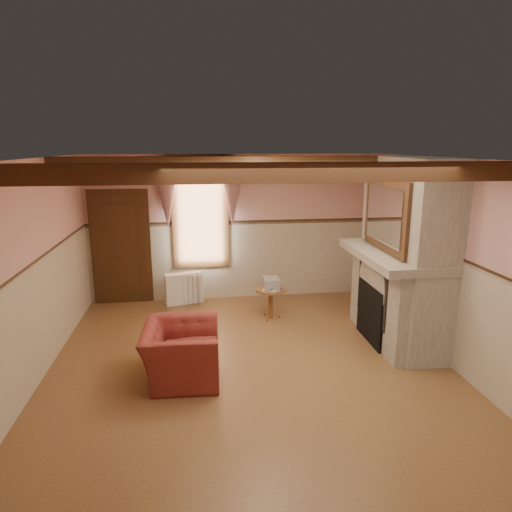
{
  "coord_description": "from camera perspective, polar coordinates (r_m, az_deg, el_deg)",
  "views": [
    {
      "loc": [
        -0.68,
        -5.69,
        2.97
      ],
      "look_at": [
        0.18,
        0.8,
        1.36
      ],
      "focal_mm": 32.0,
      "sensor_mm": 36.0,
      "label": 1
    }
  ],
  "objects": [
    {
      "name": "floor",
      "position": [
        6.46,
        -0.7,
        -13.6
      ],
      "size": [
        5.5,
        6.0,
        0.01
      ],
      "primitive_type": "cube",
      "color": "brown",
      "rests_on": "ground"
    },
    {
      "name": "ceiling",
      "position": [
        5.74,
        -0.78,
        12.07
      ],
      "size": [
        5.5,
        6.0,
        0.01
      ],
      "primitive_type": "cube",
      "color": "silver",
      "rests_on": "wall_back"
    },
    {
      "name": "wall_back",
      "position": [
        8.86,
        -3.05,
        3.56
      ],
      "size": [
        5.5,
        0.02,
        2.8
      ],
      "primitive_type": "cube",
      "color": "#D29891",
      "rests_on": "floor"
    },
    {
      "name": "wall_front",
      "position": [
        3.19,
        5.92,
        -15.8
      ],
      "size": [
        5.5,
        0.02,
        2.8
      ],
      "primitive_type": "cube",
      "color": "#D29891",
      "rests_on": "floor"
    },
    {
      "name": "wall_left",
      "position": [
        6.26,
        -26.62,
        -2.25
      ],
      "size": [
        0.02,
        6.0,
        2.8
      ],
      "primitive_type": "cube",
      "color": "#D29891",
      "rests_on": "floor"
    },
    {
      "name": "wall_right",
      "position": [
        6.83,
        22.83,
        -0.62
      ],
      "size": [
        0.02,
        6.0,
        2.8
      ],
      "primitive_type": "cube",
      "color": "#D29891",
      "rests_on": "floor"
    },
    {
      "name": "wainscot",
      "position": [
        6.15,
        -0.72,
        -7.39
      ],
      "size": [
        5.5,
        6.0,
        1.5
      ],
      "primitive_type": null,
      "color": "#BEB398",
      "rests_on": "floor"
    },
    {
      "name": "chair_rail",
      "position": [
        5.92,
        -0.74,
        -0.6
      ],
      "size": [
        5.5,
        6.0,
        0.08
      ],
      "primitive_type": null,
      "color": "black",
      "rests_on": "wainscot"
    },
    {
      "name": "firebox",
      "position": [
        7.29,
        14.62,
        -6.91
      ],
      "size": [
        0.2,
        0.95,
        0.9
      ],
      "primitive_type": "cube",
      "color": "black",
      "rests_on": "floor"
    },
    {
      "name": "armchair",
      "position": [
        6.1,
        -9.32,
        -11.79
      ],
      "size": [
        1.0,
        1.13,
        0.71
      ],
      "primitive_type": "imported",
      "rotation": [
        0.0,
        0.0,
        1.53
      ],
      "color": "maroon",
      "rests_on": "floor"
    },
    {
      "name": "side_table",
      "position": [
        7.98,
        1.83,
        -5.95
      ],
      "size": [
        0.62,
        0.62,
        0.55
      ],
      "primitive_type": "cylinder",
      "rotation": [
        0.0,
        0.0,
        0.2
      ],
      "color": "brown",
      "rests_on": "floor"
    },
    {
      "name": "book_stack",
      "position": [
        7.83,
        1.86,
        -3.46
      ],
      "size": [
        0.26,
        0.32,
        0.2
      ],
      "primitive_type": "cube",
      "rotation": [
        0.0,
        0.0,
        0.0
      ],
      "color": "#B7AD8C",
      "rests_on": "side_table"
    },
    {
      "name": "radiator",
      "position": [
        8.81,
        -9.01,
        -4.03
      ],
      "size": [
        0.72,
        0.34,
        0.6
      ],
      "primitive_type": "cube",
      "rotation": [
        0.0,
        0.0,
        0.24
      ],
      "color": "white",
      "rests_on": "floor"
    },
    {
      "name": "bowl",
      "position": [
        6.9,
        17.7,
        0.54
      ],
      "size": [
        0.38,
        0.38,
        0.09
      ],
      "primitive_type": "imported",
      "color": "brown",
      "rests_on": "mantel"
    },
    {
      "name": "mantel_clock",
      "position": [
        7.78,
        14.67,
        2.59
      ],
      "size": [
        0.14,
        0.24,
        0.2
      ],
      "primitive_type": "cube",
      "color": "black",
      "rests_on": "mantel"
    },
    {
      "name": "oil_lamp",
      "position": [
        7.55,
        15.39,
        2.52
      ],
      "size": [
        0.11,
        0.11,
        0.28
      ],
      "primitive_type": "cylinder",
      "color": "gold",
      "rests_on": "mantel"
    },
    {
      "name": "candle_red",
      "position": [
        6.68,
        18.61,
        0.33
      ],
      "size": [
        0.06,
        0.06,
        0.16
      ],
      "primitive_type": "cylinder",
      "color": "maroon",
      "rests_on": "mantel"
    },
    {
      "name": "jar_yellow",
      "position": [
        6.66,
        18.68,
        0.12
      ],
      "size": [
        0.06,
        0.06,
        0.12
      ],
      "primitive_type": "cylinder",
      "color": "gold",
      "rests_on": "mantel"
    },
    {
      "name": "fireplace",
      "position": [
        7.19,
        18.22,
        0.46
      ],
      "size": [
        0.85,
        2.0,
        2.8
      ],
      "primitive_type": "cube",
      "color": "gray",
      "rests_on": "floor"
    },
    {
      "name": "mantel",
      "position": [
        7.12,
        16.89,
        0.11
      ],
      "size": [
        1.05,
        2.05,
        0.12
      ],
      "primitive_type": "cube",
      "color": "gray",
      "rests_on": "fireplace"
    },
    {
      "name": "overmantel_mirror",
      "position": [
        6.94,
        15.84,
        4.97
      ],
      "size": [
        0.06,
        1.44,
        1.04
      ],
      "primitive_type": "cube",
      "color": "silver",
      "rests_on": "fireplace"
    },
    {
      "name": "door",
      "position": [
        8.96,
        -16.5,
        0.83
      ],
      "size": [
        1.1,
        0.1,
        2.1
      ],
      "primitive_type": "cube",
      "color": "black",
      "rests_on": "floor"
    },
    {
      "name": "window",
      "position": [
        8.77,
        -6.98,
        5.02
      ],
      "size": [
        1.06,
        0.08,
        2.02
      ],
      "primitive_type": "cube",
      "color": "white",
      "rests_on": "wall_back"
    },
    {
      "name": "window_drapes",
      "position": [
        8.61,
        -7.09,
        8.88
      ],
      "size": [
        1.3,
        0.14,
        1.4
      ],
      "primitive_type": "cube",
      "color": "gray",
      "rests_on": "wall_back"
    },
    {
      "name": "ceiling_beam_front",
      "position": [
        4.55,
        1.03,
        10.36
      ],
      "size": [
        5.5,
        0.18,
        0.2
      ],
      "primitive_type": "cube",
      "color": "black",
      "rests_on": "ceiling"
    },
    {
      "name": "ceiling_beam_back",
      "position": [
        6.93,
        -1.98,
        11.54
      ],
      "size": [
        5.5,
        0.18,
        0.2
      ],
      "primitive_type": "cube",
      "color": "black",
      "rests_on": "ceiling"
    }
  ]
}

